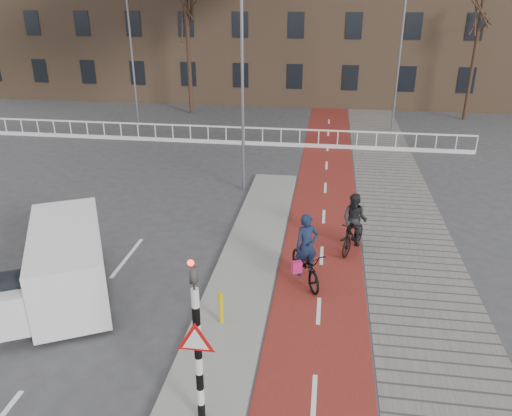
# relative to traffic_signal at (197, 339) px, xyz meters

# --- Properties ---
(ground) EXTENTS (120.00, 120.00, 0.00)m
(ground) POSITION_rel_traffic_signal_xyz_m (0.60, 2.02, -1.99)
(ground) COLOR #38383A
(ground) RESTS_ON ground
(bike_lane) EXTENTS (2.50, 60.00, 0.01)m
(bike_lane) POSITION_rel_traffic_signal_xyz_m (2.10, 12.02, -1.98)
(bike_lane) COLOR maroon
(bike_lane) RESTS_ON ground
(sidewalk) EXTENTS (3.00, 60.00, 0.01)m
(sidewalk) POSITION_rel_traffic_signal_xyz_m (4.90, 12.02, -1.98)
(sidewalk) COLOR slate
(sidewalk) RESTS_ON ground
(curb_island) EXTENTS (1.80, 16.00, 0.12)m
(curb_island) POSITION_rel_traffic_signal_xyz_m (-0.10, 6.02, -1.93)
(curb_island) COLOR gray
(curb_island) RESTS_ON ground
(traffic_signal) EXTENTS (0.80, 0.80, 3.68)m
(traffic_signal) POSITION_rel_traffic_signal_xyz_m (0.00, 0.00, 0.00)
(traffic_signal) COLOR black
(traffic_signal) RESTS_ON curb_island
(bollard) EXTENTS (0.12, 0.12, 0.84)m
(bollard) POSITION_rel_traffic_signal_xyz_m (-0.26, 3.03, -1.45)
(bollard) COLOR gold
(bollard) RESTS_ON curb_island
(cyclist_near) EXTENTS (1.45, 2.10, 2.06)m
(cyclist_near) POSITION_rel_traffic_signal_xyz_m (1.67, 5.42, -1.29)
(cyclist_near) COLOR black
(cyclist_near) RESTS_ON bike_lane
(cyclist_far) EXTENTS (1.14, 1.84, 1.92)m
(cyclist_far) POSITION_rel_traffic_signal_xyz_m (3.05, 7.50, -1.19)
(cyclist_far) COLOR black
(cyclist_far) RESTS_ON bike_lane
(van) EXTENTS (3.60, 4.72, 1.89)m
(van) POSITION_rel_traffic_signal_xyz_m (-4.58, 3.85, -0.99)
(van) COLOR white
(van) RESTS_ON ground
(railing) EXTENTS (28.00, 0.10, 0.99)m
(railing) POSITION_rel_traffic_signal_xyz_m (-4.40, 19.02, -1.68)
(railing) COLOR silver
(railing) RESTS_ON ground
(tree_mid) EXTENTS (0.27, 0.27, 7.57)m
(tree_mid) POSITION_rel_traffic_signal_xyz_m (-7.26, 26.10, 1.80)
(tree_mid) COLOR black
(tree_mid) RESTS_ON ground
(tree_right) EXTENTS (0.22, 0.22, 7.29)m
(tree_right) POSITION_rel_traffic_signal_xyz_m (10.80, 26.92, 1.66)
(tree_right) COLOR black
(tree_right) RESTS_ON ground
(streetlight_near) EXTENTS (0.12, 0.12, 7.78)m
(streetlight_near) POSITION_rel_traffic_signal_xyz_m (-1.29, 12.31, 1.90)
(streetlight_near) COLOR slate
(streetlight_near) RESTS_ON ground
(streetlight_left) EXTENTS (0.12, 0.12, 7.91)m
(streetlight_left) POSITION_rel_traffic_signal_xyz_m (-9.55, 22.08, 1.97)
(streetlight_left) COLOR slate
(streetlight_left) RESTS_ON ground
(streetlight_right) EXTENTS (0.12, 0.12, 8.21)m
(streetlight_right) POSITION_rel_traffic_signal_xyz_m (5.87, 23.50, 2.11)
(streetlight_right) COLOR slate
(streetlight_right) RESTS_ON ground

